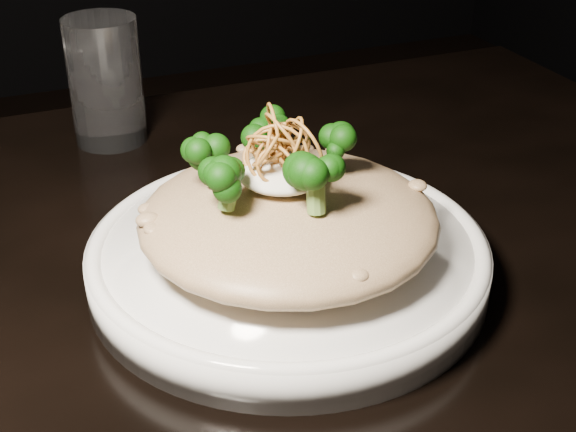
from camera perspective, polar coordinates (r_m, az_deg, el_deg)
name	(u,v)px	position (r m, az deg, el deg)	size (l,w,h in m)	color
table	(222,360)	(0.68, -4.69, -10.14)	(1.10, 0.80, 0.75)	black
plate	(288,260)	(0.62, 0.00, -3.11)	(0.31, 0.31, 0.03)	white
risotto	(289,218)	(0.60, 0.05, -0.15)	(0.22, 0.22, 0.05)	brown
broccoli	(282,153)	(0.58, -0.42, 4.50)	(0.15, 0.15, 0.06)	black
cheese	(282,173)	(0.59, -0.42, 3.08)	(0.07, 0.07, 0.02)	silver
shallots	(282,141)	(0.57, -0.42, 5.34)	(0.05, 0.05, 0.03)	brown
drinking_glass	(106,81)	(0.85, -12.85, 9.32)	(0.07, 0.07, 0.13)	silver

